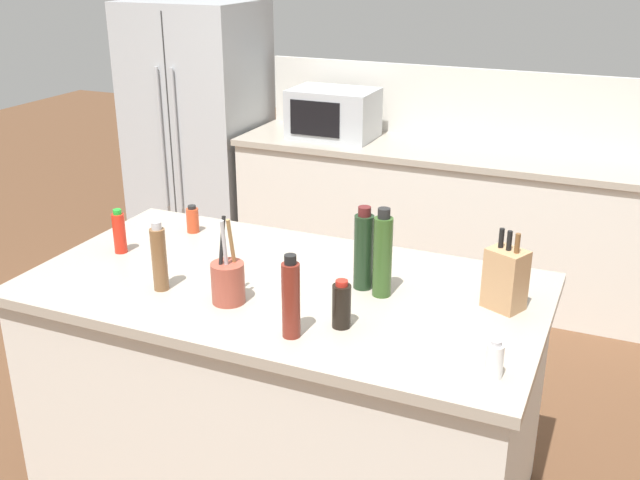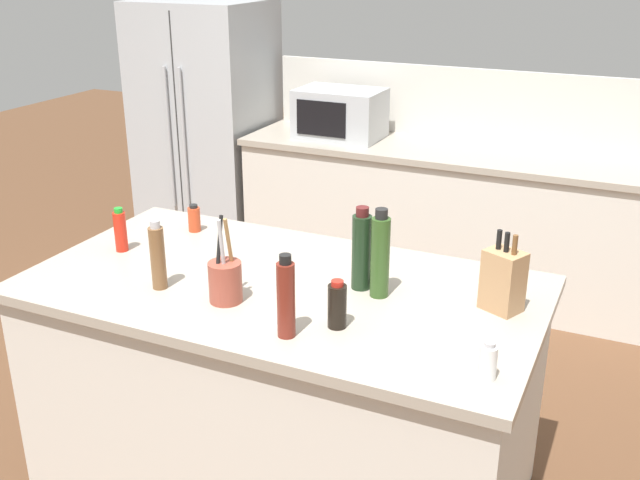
{
  "view_description": "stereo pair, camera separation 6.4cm",
  "coord_description": "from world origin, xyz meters",
  "px_view_note": "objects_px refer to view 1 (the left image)",
  "views": [
    {
      "loc": [
        1.15,
        -2.3,
        2.14
      ],
      "look_at": [
        0.0,
        0.35,
        0.99
      ],
      "focal_mm": 42.0,
      "sensor_mm": 36.0,
      "label": 1
    },
    {
      "loc": [
        1.21,
        -2.28,
        2.14
      ],
      "look_at": [
        0.0,
        0.35,
        0.99
      ],
      "focal_mm": 42.0,
      "sensor_mm": 36.0,
      "label": 2
    }
  ],
  "objects_px": {
    "microwave": "(333,114)",
    "salt_shaker": "(495,360)",
    "refrigerator": "(199,128)",
    "olive_oil_bottle": "(383,255)",
    "wine_bottle": "(364,250)",
    "hot_sauce_bottle": "(119,232)",
    "soy_sauce_bottle": "(342,305)",
    "spice_jar_paprika": "(193,220)",
    "vinegar_bottle": "(291,299)",
    "knife_block": "(506,278)",
    "utensil_crock": "(228,281)",
    "pepper_grinder": "(159,258)"
  },
  "relations": [
    {
      "from": "knife_block",
      "to": "salt_shaker",
      "type": "height_order",
      "value": "knife_block"
    },
    {
      "from": "salt_shaker",
      "to": "soy_sauce_bottle",
      "type": "height_order",
      "value": "soy_sauce_bottle"
    },
    {
      "from": "refrigerator",
      "to": "olive_oil_bottle",
      "type": "height_order",
      "value": "refrigerator"
    },
    {
      "from": "soy_sauce_bottle",
      "to": "utensil_crock",
      "type": "bearing_deg",
      "value": 178.49
    },
    {
      "from": "olive_oil_bottle",
      "to": "utensil_crock",
      "type": "bearing_deg",
      "value": -150.6
    },
    {
      "from": "wine_bottle",
      "to": "olive_oil_bottle",
      "type": "bearing_deg",
      "value": -21.77
    },
    {
      "from": "utensil_crock",
      "to": "vinegar_bottle",
      "type": "distance_m",
      "value": 0.35
    },
    {
      "from": "soy_sauce_bottle",
      "to": "olive_oil_bottle",
      "type": "relative_size",
      "value": 0.51
    },
    {
      "from": "olive_oil_bottle",
      "to": "vinegar_bottle",
      "type": "bearing_deg",
      "value": -112.43
    },
    {
      "from": "microwave",
      "to": "spice_jar_paprika",
      "type": "distance_m",
      "value": 1.87
    },
    {
      "from": "microwave",
      "to": "salt_shaker",
      "type": "relative_size",
      "value": 4.5
    },
    {
      "from": "salt_shaker",
      "to": "pepper_grinder",
      "type": "height_order",
      "value": "pepper_grinder"
    },
    {
      "from": "wine_bottle",
      "to": "utensil_crock",
      "type": "bearing_deg",
      "value": -142.44
    },
    {
      "from": "pepper_grinder",
      "to": "wine_bottle",
      "type": "bearing_deg",
      "value": 24.76
    },
    {
      "from": "microwave",
      "to": "pepper_grinder",
      "type": "bearing_deg",
      "value": -82.63
    },
    {
      "from": "salt_shaker",
      "to": "pepper_grinder",
      "type": "relative_size",
      "value": 0.46
    },
    {
      "from": "salt_shaker",
      "to": "hot_sauce_bottle",
      "type": "distance_m",
      "value": 1.66
    },
    {
      "from": "utensil_crock",
      "to": "salt_shaker",
      "type": "distance_m",
      "value": 0.98
    },
    {
      "from": "soy_sauce_bottle",
      "to": "spice_jar_paprika",
      "type": "distance_m",
      "value": 1.09
    },
    {
      "from": "microwave",
      "to": "pepper_grinder",
      "type": "height_order",
      "value": "microwave"
    },
    {
      "from": "soy_sauce_bottle",
      "to": "olive_oil_bottle",
      "type": "height_order",
      "value": "olive_oil_bottle"
    },
    {
      "from": "wine_bottle",
      "to": "olive_oil_bottle",
      "type": "distance_m",
      "value": 0.09
    },
    {
      "from": "soy_sauce_bottle",
      "to": "salt_shaker",
      "type": "bearing_deg",
      "value": -11.75
    },
    {
      "from": "microwave",
      "to": "pepper_grinder",
      "type": "distance_m",
      "value": 2.44
    },
    {
      "from": "wine_bottle",
      "to": "spice_jar_paprika",
      "type": "distance_m",
      "value": 0.93
    },
    {
      "from": "microwave",
      "to": "knife_block",
      "type": "height_order",
      "value": "microwave"
    },
    {
      "from": "refrigerator",
      "to": "vinegar_bottle",
      "type": "xyz_separation_m",
      "value": [
        1.99,
        -2.6,
        0.19
      ]
    },
    {
      "from": "refrigerator",
      "to": "hot_sauce_bottle",
      "type": "relative_size",
      "value": 9.45
    },
    {
      "from": "soy_sauce_bottle",
      "to": "refrigerator",
      "type": "bearing_deg",
      "value": 130.47
    },
    {
      "from": "knife_block",
      "to": "microwave",
      "type": "bearing_deg",
      "value": 150.92
    },
    {
      "from": "knife_block",
      "to": "olive_oil_bottle",
      "type": "relative_size",
      "value": 0.86
    },
    {
      "from": "pepper_grinder",
      "to": "salt_shaker",
      "type": "bearing_deg",
      "value": -5.22
    },
    {
      "from": "hot_sauce_bottle",
      "to": "utensil_crock",
      "type": "bearing_deg",
      "value": -19.34
    },
    {
      "from": "soy_sauce_bottle",
      "to": "wine_bottle",
      "type": "bearing_deg",
      "value": 97.4
    },
    {
      "from": "soy_sauce_bottle",
      "to": "spice_jar_paprika",
      "type": "xyz_separation_m",
      "value": [
        -0.94,
        0.56,
        -0.02
      ]
    },
    {
      "from": "refrigerator",
      "to": "microwave",
      "type": "distance_m",
      "value": 1.1
    },
    {
      "from": "refrigerator",
      "to": "olive_oil_bottle",
      "type": "bearing_deg",
      "value": -45.47
    },
    {
      "from": "refrigerator",
      "to": "knife_block",
      "type": "distance_m",
      "value": 3.35
    },
    {
      "from": "refrigerator",
      "to": "wine_bottle",
      "type": "xyz_separation_m",
      "value": [
        2.07,
        -2.16,
        0.2
      ]
    },
    {
      "from": "wine_bottle",
      "to": "hot_sauce_bottle",
      "type": "bearing_deg",
      "value": -175.61
    },
    {
      "from": "knife_block",
      "to": "soy_sauce_bottle",
      "type": "bearing_deg",
      "value": -118.02
    },
    {
      "from": "microwave",
      "to": "salt_shaker",
      "type": "distance_m",
      "value": 2.98
    },
    {
      "from": "knife_block",
      "to": "spice_jar_paprika",
      "type": "xyz_separation_m",
      "value": [
        -1.41,
        0.2,
        -0.06
      ]
    },
    {
      "from": "microwave",
      "to": "olive_oil_bottle",
      "type": "xyz_separation_m",
      "value": [
        1.08,
        -2.14,
        -0.0
      ]
    },
    {
      "from": "utensil_crock",
      "to": "wine_bottle",
      "type": "height_order",
      "value": "utensil_crock"
    },
    {
      "from": "vinegar_bottle",
      "to": "soy_sauce_bottle",
      "type": "bearing_deg",
      "value": 45.07
    },
    {
      "from": "wine_bottle",
      "to": "hot_sauce_bottle",
      "type": "xyz_separation_m",
      "value": [
        -1.04,
        -0.08,
        -0.06
      ]
    },
    {
      "from": "refrigerator",
      "to": "hot_sauce_bottle",
      "type": "bearing_deg",
      "value": -65.34
    },
    {
      "from": "spice_jar_paprika",
      "to": "utensil_crock",
      "type": "bearing_deg",
      "value": -47.74
    },
    {
      "from": "vinegar_bottle",
      "to": "spice_jar_paprika",
      "type": "bearing_deg",
      "value": 139.86
    }
  ]
}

